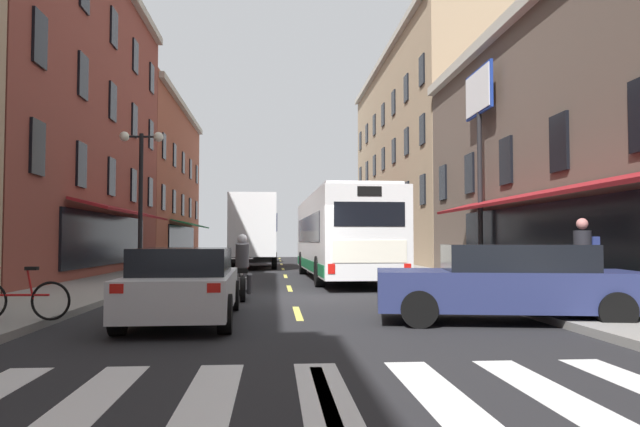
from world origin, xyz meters
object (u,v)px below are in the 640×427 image
at_px(sedan_mid, 508,283).
at_px(bicycle_near, 19,299).
at_px(box_truck, 254,231).
at_px(pedestrian_mid, 398,252).
at_px(billboard_sign, 479,119).
at_px(sedan_far, 185,284).
at_px(pedestrian_near, 584,259).
at_px(transit_bus, 341,235).
at_px(sedan_near, 262,252).
at_px(street_lamp_twin, 141,198).
at_px(motorcycle_rider, 242,271).

height_order(sedan_mid, bicycle_near, sedan_mid).
xyz_separation_m(box_truck, bicycle_near, (-3.21, -22.55, -1.52)).
bearing_deg(pedestrian_mid, billboard_sign, -59.73).
xyz_separation_m(box_truck, sedan_mid, (5.35, -22.37, -1.30)).
distance_m(sedan_far, bicycle_near, 2.75).
height_order(billboard_sign, pedestrian_near, billboard_sign).
bearing_deg(pedestrian_mid, transit_bus, -99.54).
relative_size(sedan_near, sedan_mid, 0.87).
distance_m(box_truck, sedan_far, 21.86).
xyz_separation_m(transit_bus, street_lamp_twin, (-6.92, -2.96, 1.17)).
height_order(transit_bus, pedestrian_mid, transit_bus).
height_order(billboard_sign, sedan_mid, billboard_sign).
bearing_deg(pedestrian_near, billboard_sign, -14.28).
bearing_deg(box_truck, sedan_far, -91.49).
height_order(sedan_near, sedan_far, sedan_near).
bearing_deg(street_lamp_twin, box_truck, 76.01).
bearing_deg(street_lamp_twin, pedestrian_mid, 41.56).
distance_m(transit_bus, sedan_near, 20.63).
bearing_deg(motorcycle_rider, billboard_sign, 35.36).
bearing_deg(transit_bus, bicycle_near, -119.00).
height_order(sedan_mid, street_lamp_twin, street_lamp_twin).
bearing_deg(transit_bus, pedestrian_near, -70.24).
bearing_deg(transit_bus, street_lamp_twin, -156.81).
bearing_deg(pedestrian_near, transit_bus, 12.11).
bearing_deg(billboard_sign, street_lamp_twin, -172.92).
xyz_separation_m(billboard_sign, bicycle_near, (-11.83, -10.88, -5.48)).
xyz_separation_m(box_truck, pedestrian_mid, (7.17, -3.89, -1.06)).
xyz_separation_m(billboard_sign, pedestrian_near, (-1.09, -9.34, -4.87)).
xyz_separation_m(motorcycle_rider, street_lamp_twin, (-3.54, 4.45, 2.17)).
bearing_deg(sedan_mid, bicycle_near, -178.77).
height_order(sedan_far, pedestrian_near, pedestrian_near).
height_order(box_truck, pedestrian_mid, box_truck).
bearing_deg(pedestrian_near, box_truck, 12.08).
relative_size(box_truck, pedestrian_near, 4.09).
distance_m(billboard_sign, pedestrian_near, 10.59).
distance_m(billboard_sign, sedan_mid, 12.36).
distance_m(sedan_near, pedestrian_mid, 15.65).
distance_m(box_truck, sedan_near, 10.23).
xyz_separation_m(sedan_mid, motorcycle_rider, (-5.09, 4.77, -0.02)).
height_order(billboard_sign, sedan_near, billboard_sign).
bearing_deg(bicycle_near, motorcycle_rider, 54.93).
distance_m(sedan_mid, street_lamp_twin, 12.81).
bearing_deg(billboard_sign, bicycle_near, -137.39).
xyz_separation_m(transit_bus, sedan_mid, (1.71, -12.19, -0.99)).
relative_size(sedan_far, street_lamp_twin, 0.96).
height_order(bicycle_near, pedestrian_near, pedestrian_near).
distance_m(box_truck, pedestrian_mid, 8.22).
bearing_deg(sedan_near, street_lamp_twin, -98.61).
height_order(sedan_near, sedan_mid, sedan_near).
xyz_separation_m(sedan_near, sedan_mid, (5.10, -32.51, -0.00)).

